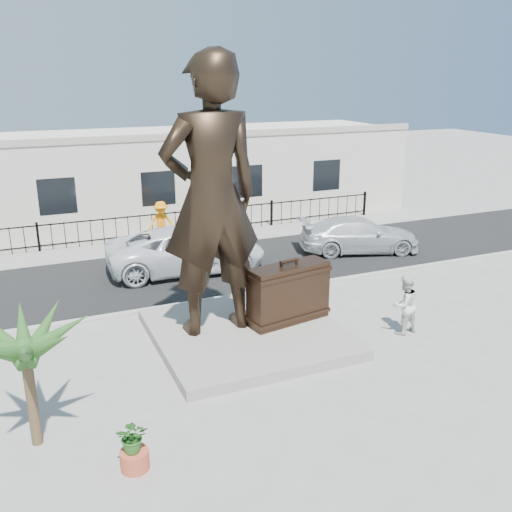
% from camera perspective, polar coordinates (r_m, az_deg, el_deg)
% --- Properties ---
extents(ground, '(100.00, 100.00, 0.00)m').
position_cam_1_polar(ground, '(15.70, 2.94, -10.10)').
color(ground, '#9E9991').
rests_on(ground, ground).
extents(street, '(40.00, 7.00, 0.01)m').
position_cam_1_polar(street, '(22.55, -6.05, -1.24)').
color(street, black).
rests_on(street, ground).
extents(curb, '(40.00, 0.25, 0.12)m').
position_cam_1_polar(curb, '(19.43, -2.93, -4.21)').
color(curb, '#A5A399').
rests_on(curb, ground).
extents(far_sidewalk, '(40.00, 2.50, 0.02)m').
position_cam_1_polar(far_sidewalk, '(26.23, -8.68, 1.41)').
color(far_sidewalk, '#9E9991').
rests_on(far_sidewalk, ground).
extents(plinth, '(5.20, 5.20, 0.30)m').
position_cam_1_polar(plinth, '(16.67, -0.91, -7.75)').
color(plinth, gray).
rests_on(plinth, ground).
extents(fence, '(22.00, 0.10, 1.20)m').
position_cam_1_polar(fence, '(26.82, -9.19, 3.06)').
color(fence, black).
rests_on(fence, ground).
extents(building, '(28.00, 7.00, 4.40)m').
position_cam_1_polar(building, '(30.48, -11.34, 7.81)').
color(building, silver).
rests_on(building, ground).
extents(statue, '(2.86, 1.92, 7.68)m').
position_cam_1_polar(statue, '(15.48, -4.52, 5.82)').
color(statue, black).
rests_on(statue, plinth).
extents(suitcase, '(2.57, 1.20, 1.74)m').
position_cam_1_polar(suitcase, '(16.81, 3.27, -3.74)').
color(suitcase, '#311F14').
rests_on(suitcase, plinth).
extents(tourist, '(0.94, 0.76, 1.79)m').
position_cam_1_polar(tourist, '(17.25, 14.61, -4.73)').
color(tourist, silver).
rests_on(tourist, ground).
extents(car_white, '(6.27, 3.27, 1.68)m').
position_cam_1_polar(car_white, '(22.11, -6.99, 0.64)').
color(car_white, white).
rests_on(car_white, street).
extents(car_silver, '(5.45, 3.48, 1.47)m').
position_cam_1_polar(car_silver, '(24.75, 10.31, 2.10)').
color(car_silver, silver).
rests_on(car_silver, street).
extents(worker, '(1.24, 0.73, 1.89)m').
position_cam_1_polar(worker, '(25.90, -9.45, 3.36)').
color(worker, orange).
rests_on(worker, far_sidewalk).
extents(palm_tree, '(1.80, 1.80, 3.20)m').
position_cam_1_polar(palm_tree, '(13.31, -20.99, -17.05)').
color(palm_tree, '#264F1C').
rests_on(palm_tree, ground).
extents(planter, '(0.56, 0.56, 0.40)m').
position_cam_1_polar(planter, '(11.98, -12.03, -19.30)').
color(planter, '#BC4C31').
rests_on(planter, ground).
extents(shrub, '(0.73, 0.68, 0.67)m').
position_cam_1_polar(shrub, '(11.66, -12.20, -17.20)').
color(shrub, '#29621F').
rests_on(shrub, planter).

